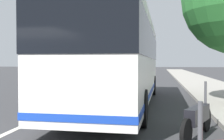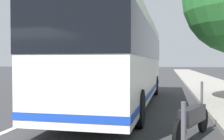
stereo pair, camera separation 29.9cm
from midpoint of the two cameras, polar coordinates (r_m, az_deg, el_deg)
The scene contains 5 objects.
lane_divider_line at distance 13.82m, azimuth -4.41°, elevation -5.53°, with size 110.00×0.16×0.01m, color silver.
coach_bus at distance 11.08m, azimuth 2.72°, elevation 2.80°, with size 11.67×2.65×3.36m.
motorcycle_mid_row at distance 6.49m, azimuth 17.61°, elevation -9.51°, with size 2.04×0.92×1.24m.
car_behind_bus at distance 33.16m, azimuth 0.42°, elevation -0.19°, with size 4.28×2.02×1.50m.
car_ahead_same_lane at distance 44.65m, azimuth 3.43°, elevation 0.29°, with size 4.35×1.89×1.59m.
Camera 2 is at (-3.16, -3.91, 1.69)m, focal length 44.32 mm.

